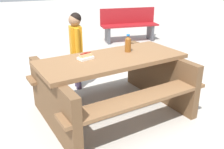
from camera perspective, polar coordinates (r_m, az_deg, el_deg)
The scene contains 6 objects.
ground_plane at distance 3.39m, azimuth 0.00°, elevation -8.27°, with size 30.00×30.00×0.00m, color #B7B2A8.
picnic_table at distance 3.19m, azimuth 0.00°, elevation -1.34°, with size 1.97×1.63×0.75m.
soda_bottle at distance 3.28m, azimuth 3.63°, elevation 6.92°, with size 0.08×0.08×0.23m.
hotdog_tray at distance 3.02m, azimuth -5.99°, elevation 4.03°, with size 0.20×0.16×0.08m.
child_in_coat at distance 3.84m, azimuth -8.14°, elevation 7.41°, with size 0.19×0.29×1.18m.
park_bench_near at distance 6.81m, azimuth 3.82°, elevation 11.31°, with size 1.54×0.59×0.85m.
Camera 1 is at (1.15, 2.69, 1.71)m, focal length 40.52 mm.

